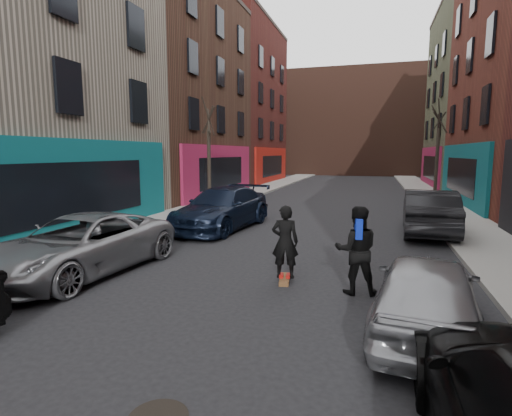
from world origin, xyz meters
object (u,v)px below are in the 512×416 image
Objects in this scene: parked_left_end at (222,208)px; pedestrian at (356,250)px; parked_left_far at (81,245)px; tree_left_far at (209,146)px; parked_right_far at (426,293)px; skateboard at (285,279)px; tree_right_far at (438,144)px; skateboarder at (285,242)px; parked_right_end at (429,212)px.

parked_left_end is 8.25m from pedestrian.
parked_left_far is 6.75m from parked_left_end.
tree_left_far is 1.60× the size of parked_right_far.
parked_left_far is 1.30× the size of parked_right_far.
parked_left_far is (1.81, -12.41, -2.64)m from tree_left_far.
parked_left_far is 6.62× the size of skateboard.
tree_left_far is 12.81m from parked_left_far.
pedestrian is at bearing 8.99° from parked_left_far.
parked_left_far is at bearing -119.92° from tree_right_far.
parked_left_end is 6.98m from skateboarder.
parked_left_end is (1.19, 6.64, 0.08)m from parked_left_far.
tree_left_far is 3.78× the size of skateboarder.
parked_left_far is at bearing -93.59° from parked_left_end.
tree_left_far is 0.96× the size of tree_right_far.
parked_right_far reaches higher than skateboard.
parked_right_far is (-2.71, -19.58, -2.84)m from tree_right_far.
tree_right_far is at bearing -111.42° from pedestrian.
skateboard is at bearing -107.51° from tree_right_far.
tree_right_far reaches higher than tree_left_far.
pedestrian reaches higher than parked_left_end.
tree_left_far reaches higher than parked_left_far.
skateboarder is at bearing -107.51° from tree_right_far.
parked_right_far is 3.48m from skateboarder.
skateboard is at bearing 14.12° from parked_left_far.
tree_right_far is at bearing 57.98° from parked_left_end.
parked_right_far is 9.08m from parked_right_end.
parked_right_end is (10.80, -4.57, -2.55)m from tree_left_far.
skateboard is (-3.95, -7.03, -0.78)m from parked_right_end.
tree_right_far reaches higher than pedestrian.
parked_left_far is 0.94× the size of parked_left_end.
tree_left_far is at bearing 103.25° from parked_left_far.
tree_right_far is 18.63m from skateboarder.
parked_left_end is 3.28× the size of skateboarder.
tree_left_far is 3.42× the size of pedestrian.
skateboarder is (-3.95, -7.03, 0.13)m from parked_right_end.
skateboard is at bearing 180.00° from skateboarder.
tree_left_far is at bearing -68.10° from skateboarder.
parked_right_far is at bearing -43.55° from skateboard.
parked_right_far is at bearing 117.34° from pedestrian.
pedestrian is (-1.21, 1.64, 0.26)m from parked_right_far.
pedestrian is (-2.32, -7.37, 0.13)m from parked_right_end.
tree_left_far is 13.78m from tree_right_far.
parked_right_end is at bearing 15.35° from parked_left_end.
tree_left_far is 8.12× the size of skateboard.
tree_right_far is 15.30m from parked_left_end.
parked_right_far is 3.53m from skateboard.
pedestrian is (5.48, -6.17, 0.14)m from parked_left_end.
skateboarder is (0.00, 0.00, 0.91)m from skateboard.
tree_right_far is at bearing -116.19° from skateboarder.
tree_right_far is 1.67× the size of parked_right_far.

